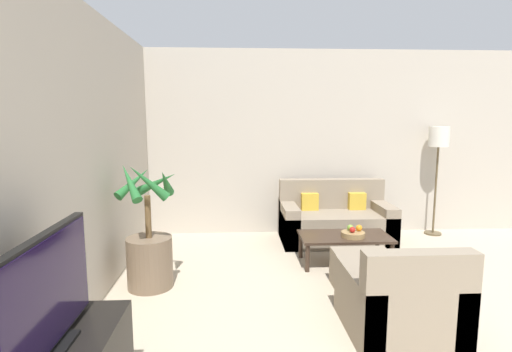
# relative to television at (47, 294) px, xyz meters

# --- Properties ---
(wall_back) EXTENTS (8.32, 0.06, 2.70)m
(wall_back) POSITION_rel_television_xyz_m (3.05, 3.92, 0.52)
(wall_back) COLOR #BCB2A3
(wall_back) RESTS_ON ground_plane
(wall_left) EXTENTS (0.06, 7.48, 2.70)m
(wall_left) POSITION_rel_television_xyz_m (-0.34, 0.95, 0.52)
(wall_left) COLOR #BCB2A3
(wall_left) RESTS_ON ground_plane
(television) EXTENTS (0.18, 0.96, 0.62)m
(television) POSITION_rel_television_xyz_m (0.00, 0.00, 0.00)
(television) COLOR black
(television) RESTS_ON tv_console
(potted_palm) EXTENTS (0.63, 0.62, 1.31)m
(potted_palm) POSITION_rel_television_xyz_m (0.09, 1.97, -0.43)
(potted_palm) COLOR brown
(potted_palm) RESTS_ON ground_plane
(sofa_loveseat) EXTENTS (1.51, 0.78, 0.84)m
(sofa_loveseat) POSITION_rel_television_xyz_m (2.35, 3.39, -0.55)
(sofa_loveseat) COLOR gray
(sofa_loveseat) RESTS_ON ground_plane
(floor_lamp) EXTENTS (0.28, 0.28, 1.60)m
(floor_lamp) POSITION_rel_television_xyz_m (3.90, 3.65, 0.50)
(floor_lamp) COLOR brown
(floor_lamp) RESTS_ON ground_plane
(coffee_table) EXTENTS (1.06, 0.55, 0.35)m
(coffee_table) POSITION_rel_television_xyz_m (2.25, 2.52, -0.53)
(coffee_table) COLOR #38281E
(coffee_table) RESTS_ON ground_plane
(fruit_bowl) EXTENTS (0.27, 0.27, 0.06)m
(fruit_bowl) POSITION_rel_television_xyz_m (2.32, 2.45, -0.46)
(fruit_bowl) COLOR #997A4C
(fruit_bowl) RESTS_ON coffee_table
(apple_red) EXTENTS (0.07, 0.07, 0.07)m
(apple_red) POSITION_rel_television_xyz_m (2.31, 2.43, -0.39)
(apple_red) COLOR red
(apple_red) RESTS_ON fruit_bowl
(apple_green) EXTENTS (0.07, 0.07, 0.07)m
(apple_green) POSITION_rel_television_xyz_m (2.30, 2.51, -0.39)
(apple_green) COLOR olive
(apple_green) RESTS_ON fruit_bowl
(orange_fruit) EXTENTS (0.07, 0.07, 0.07)m
(orange_fruit) POSITION_rel_television_xyz_m (2.40, 2.49, -0.39)
(orange_fruit) COLOR orange
(orange_fruit) RESTS_ON fruit_bowl
(armchair) EXTENTS (0.82, 0.84, 0.79)m
(armchair) POSITION_rel_television_xyz_m (2.26, 0.96, -0.57)
(armchair) COLOR gray
(armchair) RESTS_ON ground_plane
(ottoman) EXTENTS (0.57, 0.50, 0.38)m
(ottoman) POSITION_rel_television_xyz_m (2.24, 1.79, -0.64)
(ottoman) COLOR gray
(ottoman) RESTS_ON ground_plane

